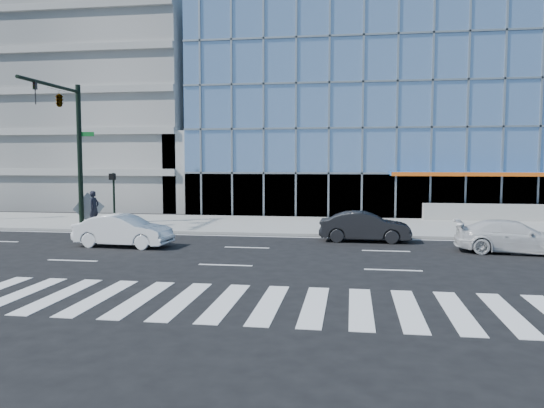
{
  "coord_description": "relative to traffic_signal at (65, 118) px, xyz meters",
  "views": [
    {
      "loc": [
        4.53,
        -22.65,
        3.79
      ],
      "look_at": [
        0.67,
        3.0,
        1.7
      ],
      "focal_mm": 35.0,
      "sensor_mm": 36.0,
      "label": 1
    }
  ],
  "objects": [
    {
      "name": "ramp_block",
      "position": [
        5.0,
        13.43,
        -3.16
      ],
      "size": [
        6.0,
        8.0,
        6.0
      ],
      "primitive_type": "cube",
      "color": "gray",
      "rests_on": "ground"
    },
    {
      "name": "traffic_signal",
      "position": [
        0.0,
        0.0,
        0.0
      ],
      "size": [
        1.14,
        5.74,
        8.0
      ],
      "color": "black",
      "rests_on": "sidewalk"
    },
    {
      "name": "parking_garage",
      "position": [
        -9.0,
        21.43,
        3.84
      ],
      "size": [
        24.0,
        24.0,
        20.0
      ],
      "primitive_type": "cube",
      "color": "gray",
      "rests_on": "ground"
    },
    {
      "name": "tower_backdrop",
      "position": [
        -19.0,
        65.43,
        17.84
      ],
      "size": [
        14.0,
        14.0,
        48.0
      ],
      "primitive_type": "cube",
      "color": "gray",
      "rests_on": "ground"
    },
    {
      "name": "ground",
      "position": [
        11.0,
        -4.57,
        -6.16
      ],
      "size": [
        160.0,
        160.0,
        0.0
      ],
      "primitive_type": "plane",
      "color": "black",
      "rests_on": "ground"
    },
    {
      "name": "ped_signal_post",
      "position": [
        2.5,
        0.37,
        -4.02
      ],
      "size": [
        0.3,
        0.33,
        3.0
      ],
      "color": "black",
      "rests_on": "sidewalk"
    },
    {
      "name": "pedestrian",
      "position": [
        0.86,
        1.29,
        -5.04
      ],
      "size": [
        0.59,
        0.79,
        1.95
      ],
      "primitive_type": "imported",
      "rotation": [
        0.0,
        0.0,
        1.38
      ],
      "color": "black",
      "rests_on": "sidewalk"
    },
    {
      "name": "dark_sedan",
      "position": [
        16.17,
        -1.93,
        -5.46
      ],
      "size": [
        4.28,
        1.54,
        1.4
      ],
      "primitive_type": "imported",
      "rotation": [
        0.0,
        0.0,
        1.56
      ],
      "color": "black",
      "rests_on": "ground"
    },
    {
      "name": "sidewalk",
      "position": [
        11.0,
        3.43,
        -6.09
      ],
      "size": [
        120.0,
        8.0,
        0.15
      ],
      "primitive_type": "cube",
      "color": "gray",
      "rests_on": "ground"
    },
    {
      "name": "white_suv",
      "position": [
        22.17,
        -4.21,
        -5.49
      ],
      "size": [
        4.8,
        2.32,
        1.35
      ],
      "primitive_type": "imported",
      "rotation": [
        0.0,
        0.0,
        1.47
      ],
      "color": "silver",
      "rests_on": "ground"
    },
    {
      "name": "theatre_building",
      "position": [
        25.0,
        21.43,
        1.34
      ],
      "size": [
        42.0,
        26.0,
        15.0
      ],
      "primitive_type": "cube",
      "color": "#789BC9",
      "rests_on": "ground"
    },
    {
      "name": "tilted_panel",
      "position": [
        0.24,
        1.83,
        -5.1
      ],
      "size": [
        1.48,
        1.19,
        1.84
      ],
      "primitive_type": "cube",
      "rotation": [
        0.0,
        0.73,
        0.67
      ],
      "color": "#999999",
      "rests_on": "sidewalk"
    },
    {
      "name": "white_sedan",
      "position": [
        5.5,
        -5.07,
        -5.45
      ],
      "size": [
        4.43,
        1.84,
        1.42
      ],
      "primitive_type": "imported",
      "rotation": [
        0.0,
        0.0,
        1.49
      ],
      "color": "white",
      "rests_on": "ground"
    }
  ]
}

